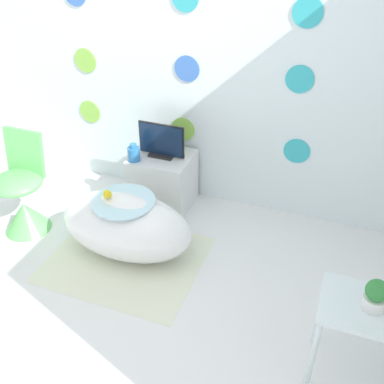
% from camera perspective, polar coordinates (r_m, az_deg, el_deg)
% --- Properties ---
extents(ground_plane, '(12.00, 12.00, 0.00)m').
position_cam_1_polar(ground_plane, '(2.87, -15.95, -20.66)').
color(ground_plane, white).
extents(wall_back_dotted, '(4.89, 0.05, 2.60)m').
position_cam_1_polar(wall_back_dotted, '(3.58, -0.68, 17.85)').
color(wall_back_dotted, white).
rests_on(wall_back_dotted, ground_plane).
extents(rug, '(1.11, 0.92, 0.01)m').
position_cam_1_polar(rug, '(3.42, -8.37, -8.44)').
color(rug, silver).
rests_on(rug, ground_plane).
extents(bathtub, '(1.01, 0.55, 0.48)m').
position_cam_1_polar(bathtub, '(3.34, -8.37, -4.23)').
color(bathtub, white).
rests_on(bathtub, ground_plane).
extents(rubber_duck, '(0.06, 0.07, 0.07)m').
position_cam_1_polar(rubber_duck, '(3.21, -10.72, -0.24)').
color(rubber_duck, yellow).
rests_on(rubber_duck, bathtub).
extents(chair, '(0.39, 0.39, 0.81)m').
position_cam_1_polar(chair, '(3.76, -20.68, -0.93)').
color(chair, '#66C166').
rests_on(chair, ground_plane).
extents(tv_cabinet, '(0.49, 0.43, 0.47)m').
position_cam_1_polar(tv_cabinet, '(3.84, -3.71, 1.51)').
color(tv_cabinet, silver).
rests_on(tv_cabinet, ground_plane).
extents(tv, '(0.39, 0.12, 0.28)m').
position_cam_1_polar(tv, '(3.66, -3.91, 6.34)').
color(tv, black).
rests_on(tv, tv_cabinet).
extents(vase, '(0.10, 0.10, 0.15)m').
position_cam_1_polar(vase, '(3.64, -7.41, 4.89)').
color(vase, '#2D72B7').
rests_on(vase, tv_cabinet).
extents(side_table, '(0.50, 0.37, 0.56)m').
position_cam_1_polar(side_table, '(2.55, 21.36, -15.07)').
color(side_table, silver).
rests_on(side_table, ground_plane).
extents(potted_plant_left, '(0.11, 0.11, 0.18)m').
position_cam_1_polar(potted_plant_left, '(2.42, 22.30, -12.03)').
color(potted_plant_left, white).
rests_on(potted_plant_left, side_table).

